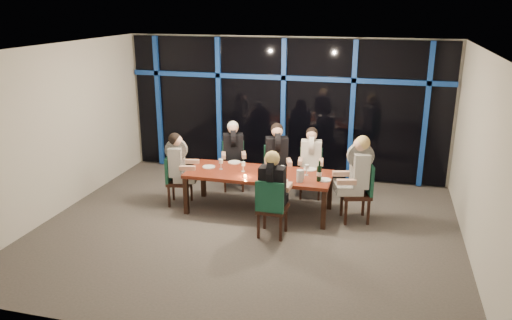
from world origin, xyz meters
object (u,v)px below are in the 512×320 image
Objects in this scene: dining_table at (259,176)px; chair_far_mid at (276,169)px; diner_end_left at (179,158)px; water_pitcher at (300,176)px; chair_far_left at (233,163)px; chair_near_mid at (271,206)px; diner_far_mid at (277,150)px; chair_far_right at (311,170)px; chair_end_right at (361,189)px; diner_end_right at (358,166)px; diner_far_left at (233,146)px; chair_end_left at (175,177)px; diner_near_mid at (273,181)px; wine_bottle at (319,173)px; diner_far_right at (311,153)px.

chair_far_mid is (0.13, 0.85, -0.12)m from dining_table.
water_pitcher is at bearing -106.26° from diner_end_left.
chair_near_mid reaches higher than chair_far_left.
chair_near_mid is at bearing -98.99° from diner_far_mid.
chair_far_right is (1.60, -0.02, -0.01)m from chair_far_left.
diner_end_left is at bearing -170.63° from chair_far_mid.
chair_end_right reaches higher than chair_far_right.
diner_end_right is (0.95, -0.99, 0.47)m from chair_far_right.
chair_far_mid is at bearing -132.43° from diner_end_right.
chair_far_left is 2.40m from chair_near_mid.
dining_table is 2.48× the size of chair_end_right.
water_pitcher is (0.01, -1.32, 0.33)m from chair_far_right.
diner_far_left is 0.96× the size of diner_far_mid.
diner_far_left reaches higher than chair_end_left.
diner_far_mid is 0.96× the size of diner_end_right.
water_pitcher is (0.33, 0.61, -0.09)m from diner_near_mid.
dining_table is 1.14m from wine_bottle.
dining_table is 1.76m from diner_end_right.
diner_far_mid is at bearing -163.09° from chair_far_right.
dining_table is 2.58× the size of chair_far_mid.
diner_end_right reaches higher than chair_far_right.
diner_far_mid is at bearing -130.41° from diner_end_right.
diner_far_right reaches higher than chair_end_right.
chair_near_mid is 2.73× the size of wine_bottle.
chair_near_mid is (0.46, -0.97, -0.13)m from dining_table.
diner_far_left is at bearing -48.75° from chair_end_left.
chair_end_left is at bearing -178.04° from dining_table.
chair_end_right is 1.13× the size of diner_far_right.
chair_far_mid is at bearing 81.00° from dining_table.
diner_far_left is (-0.92, 0.14, 0.36)m from chair_far_mid.
diner_end_left is 4.39× the size of water_pitcher.
chair_end_right is 1.70m from diner_near_mid.
diner_end_right reaches higher than water_pitcher.
diner_far_mid is at bearing -36.30° from chair_far_left.
dining_table is 1.08m from chair_near_mid.
chair_near_mid is at bearing -128.79° from wine_bottle.
dining_table is at bearing 171.47° from wine_bottle.
diner_far_right is at bearing -77.43° from chair_end_left.
diner_far_right is 1.24m from water_pitcher.
water_pitcher is at bearing -57.98° from diner_far_left.
chair_near_mid is 1.69m from diner_end_right.
diner_near_mid is (2.07, -0.83, 0.42)m from chair_end_left.
wine_bottle reaches higher than chair_end_right.
wine_bottle is at bearing -50.66° from diner_far_left.
diner_far_right is at bearing -8.63° from chair_far_mid.
diner_far_mid reaches higher than dining_table.
water_pitcher is (0.63, -1.04, -0.11)m from diner_far_mid.
diner_far_right is 1.88m from diner_near_mid.
chair_far_mid is 1.01× the size of chair_near_mid.
diner_far_right reaches higher than chair_near_mid.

